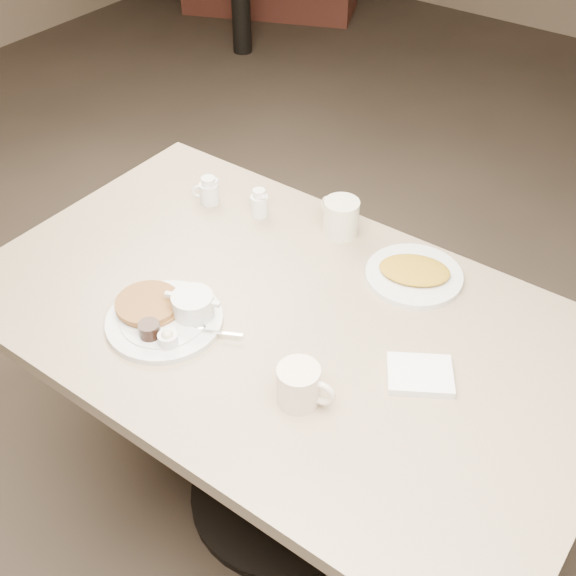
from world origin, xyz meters
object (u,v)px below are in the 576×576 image
Objects in this scene: main_plate at (167,314)px; creamer_left at (209,191)px; diner_table at (283,365)px; creamer_right at (259,203)px; coffee_mug_far at (340,217)px; coffee_mug_near at (300,385)px; hash_plate at (414,274)px.

creamer_left is at bearing 119.69° from main_plate.
diner_table is 18.75× the size of creamer_right.
coffee_mug_far is (-0.07, 0.35, 0.22)m from diner_table.
diner_table is at bearing -78.63° from coffee_mug_far.
coffee_mug_near is (0.18, -0.19, 0.22)m from diner_table.
creamer_right is 0.25× the size of hash_plate.
coffee_mug_near is 0.77m from creamer_left.
coffee_mug_far is at bearing 14.46° from creamer_left.
creamer_right is at bearing -164.67° from coffee_mug_far.
coffee_mug_near is (0.38, -0.01, 0.02)m from main_plate.
coffee_mug_near reaches higher than hash_plate.
main_plate is at bearing -60.31° from creamer_left.
creamer_right is (-0.48, 0.48, -0.01)m from coffee_mug_near.
main_plate is at bearing -139.49° from diner_table.
creamer_right is at bearing 135.56° from diner_table.
diner_table is 4.20× the size of main_plate.
creamer_right reaches higher than main_plate.
diner_table is 0.46m from creamer_right.
creamer_left is (-0.63, 0.44, -0.01)m from coffee_mug_near.
coffee_mug_far is 0.45× the size of hash_plate.
creamer_left is at bearing 144.95° from coffee_mug_near.
coffee_mug_far is at bearing 168.76° from hash_plate.
main_plate is at bearing -129.05° from hash_plate.
coffee_mug_near is 0.93× the size of coffee_mug_far.
diner_table is 10.43× the size of coffee_mug_far.
hash_plate is at bearing 4.26° from creamer_left.
main_plate is at bearing -104.17° from coffee_mug_far.
creamer_left reaches higher than main_plate.
coffee_mug_near is at bearing -45.82° from diner_table.
hash_plate reaches higher than diner_table.
coffee_mug_near is 0.67m from creamer_right.
coffee_mug_near is 0.42× the size of hash_plate.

